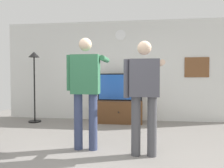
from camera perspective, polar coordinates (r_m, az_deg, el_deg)
ground_plane at (r=3.12m, az=-3.11°, el=-20.51°), size 8.40×8.40×0.00m
back_wall at (r=5.81m, az=2.06°, el=3.59°), size 6.40×0.10×2.70m
tv_stand at (r=5.53m, az=2.05°, el=-7.45°), size 1.17×0.58×0.56m
television at (r=5.51m, az=2.10°, el=-0.83°), size 1.15×0.07×0.71m
wall_clock at (r=5.85m, az=2.33°, el=13.10°), size 0.28×0.03×0.28m
framed_picture at (r=5.93m, az=21.96°, el=4.23°), size 0.61×0.04×0.52m
floor_lamp at (r=5.85m, az=-20.31°, el=3.10°), size 0.32×0.32×1.84m
person_standing_nearer_lamp at (r=3.45m, az=-7.14°, el=-0.49°), size 0.63×0.78×1.82m
person_standing_nearer_couch at (r=3.20m, az=8.69°, el=-1.74°), size 0.62×0.78×1.73m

